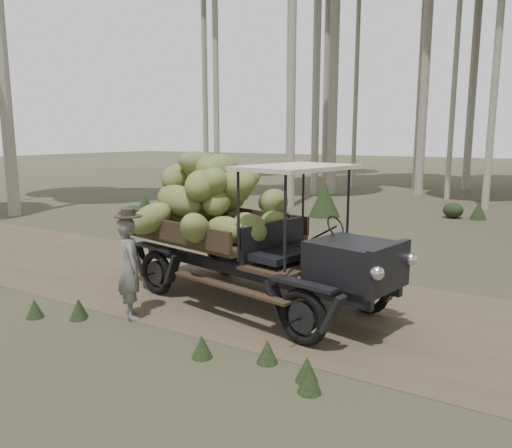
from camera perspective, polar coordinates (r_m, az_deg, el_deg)
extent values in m
plane|color=#473D2B|center=(8.48, 4.10, -8.96)|extent=(120.00, 120.00, 0.00)
cube|color=brown|center=(8.48, 4.10, -8.94)|extent=(70.00, 4.00, 0.01)
cube|color=black|center=(7.10, 10.86, -4.21)|extent=(1.21, 1.17, 0.57)
cube|color=black|center=(6.83, 14.93, -4.94)|extent=(0.30, 1.03, 0.64)
cube|color=black|center=(7.91, 1.93, -1.79)|extent=(0.36, 1.44, 0.57)
cube|color=#38281C|center=(8.92, -5.15, -1.13)|extent=(3.20, 2.39, 0.08)
cube|color=#38281C|center=(9.53, -1.03, 0.77)|extent=(2.85, 0.63, 0.33)
cube|color=#38281C|center=(8.30, -9.92, -0.78)|extent=(2.85, 0.63, 0.33)
cube|color=#38281C|center=(9.99, -10.77, 1.03)|extent=(0.42, 1.84, 0.33)
cube|color=beige|center=(7.47, 4.59, 6.46)|extent=(1.51, 1.96, 0.06)
cube|color=black|center=(8.54, 1.79, -4.31)|extent=(4.69, 1.03, 0.19)
cube|color=black|center=(7.98, -1.92, -5.34)|extent=(4.69, 1.03, 0.19)
torus|color=black|center=(8.06, 12.58, -7.27)|extent=(0.80, 0.29, 0.79)
torus|color=black|center=(6.75, 5.38, -10.55)|extent=(0.80, 0.29, 0.79)
torus|color=black|center=(9.98, -3.58, -3.67)|extent=(0.80, 0.29, 0.79)
torus|color=black|center=(8.95, -11.27, -5.47)|extent=(0.80, 0.29, 0.79)
sphere|color=beige|center=(7.19, 17.27, -3.88)|extent=(0.19, 0.19, 0.19)
sphere|color=beige|center=(6.38, 13.65, -5.46)|extent=(0.19, 0.19, 0.19)
ellipsoid|color=olive|center=(9.63, -5.45, 1.64)|extent=(0.67, 1.02, 0.58)
ellipsoid|color=olive|center=(8.61, -8.74, 2.63)|extent=(0.98, 0.55, 0.69)
ellipsoid|color=olive|center=(8.45, -2.13, 4.49)|extent=(0.78, 0.55, 0.57)
ellipsoid|color=olive|center=(8.74, -4.11, 6.24)|extent=(0.66, 0.84, 0.57)
ellipsoid|color=olive|center=(7.82, -0.56, -0.81)|extent=(0.86, 1.04, 0.72)
ellipsoid|color=olive|center=(8.51, -4.55, 2.75)|extent=(0.79, 0.97, 0.74)
ellipsoid|color=olive|center=(8.44, -4.76, 4.86)|extent=(0.76, 0.86, 0.54)
ellipsoid|color=olive|center=(8.81, -6.31, 6.83)|extent=(0.80, 1.02, 0.60)
ellipsoid|color=olive|center=(8.38, -1.07, -0.35)|extent=(0.88, 0.82, 0.64)
ellipsoid|color=olive|center=(9.19, -2.48, 3.38)|extent=(0.65, 0.89, 0.57)
ellipsoid|color=olive|center=(8.52, -2.08, 4.97)|extent=(0.89, 0.82, 0.52)
ellipsoid|color=olive|center=(8.88, -6.29, 6.30)|extent=(0.93, 0.69, 0.55)
ellipsoid|color=olive|center=(8.94, -8.79, 0.82)|extent=(0.89, 0.68, 0.57)
ellipsoid|color=olive|center=(8.60, 2.13, 2.54)|extent=(0.59, 0.81, 0.53)
ellipsoid|color=olive|center=(8.72, -4.79, 4.65)|extent=(0.77, 0.44, 0.48)
ellipsoid|color=olive|center=(8.68, -5.84, 6.47)|extent=(0.87, 0.71, 0.50)
ellipsoid|color=olive|center=(8.48, 2.14, -0.19)|extent=(0.83, 1.10, 0.72)
ellipsoid|color=olive|center=(9.03, -3.31, 2.99)|extent=(0.62, 0.88, 0.56)
ellipsoid|color=olive|center=(8.98, -9.07, 5.19)|extent=(0.60, 0.80, 0.59)
ellipsoid|color=olive|center=(8.93, -6.53, 6.73)|extent=(0.73, 0.79, 0.53)
ellipsoid|color=olive|center=(7.93, -3.48, -0.80)|extent=(0.90, 0.64, 0.48)
ellipsoid|color=olive|center=(8.91, -8.64, 2.86)|extent=(0.50, 0.89, 0.43)
ellipsoid|color=olive|center=(8.42, -6.31, 4.38)|extent=(0.86, 1.05, 0.64)
ellipsoid|color=olive|center=(8.96, -5.58, 6.28)|extent=(0.74, 0.64, 0.43)
ellipsoid|color=olive|center=(9.94, -9.00, 1.74)|extent=(0.71, 0.94, 0.62)
ellipsoid|color=olive|center=(9.25, -3.94, 3.08)|extent=(0.83, 0.88, 0.54)
ellipsoid|color=olive|center=(8.57, -11.92, 0.61)|extent=(1.01, 0.83, 0.78)
ellipsoid|color=olive|center=(7.68, -6.96, -0.48)|extent=(0.74, 0.95, 0.72)
imported|color=#63615A|center=(7.82, -14.17, -4.92)|extent=(0.68, 0.64, 1.56)
cylinder|color=#302821|center=(7.66, -14.42, 0.87)|extent=(0.58, 0.58, 0.02)
cylinder|color=#302821|center=(7.65, -14.44, 1.25)|extent=(0.29, 0.29, 0.12)
cylinder|color=#B2AD9E|center=(21.47, -4.72, 23.30)|extent=(0.25, 0.25, 15.35)
cylinder|color=#B2AD9E|center=(27.89, 11.68, 23.49)|extent=(0.24, 0.24, 18.62)
cylinder|color=#B2AD9E|center=(34.00, 8.25, 23.14)|extent=(0.39, 0.39, 20.97)
cylinder|color=#B2AD9E|center=(28.37, 23.95, 19.97)|extent=(0.39, 0.39, 16.05)
ellipsoid|color=#233319|center=(18.11, 21.60, 1.48)|extent=(0.66, 0.66, 0.53)
cone|color=#233319|center=(13.90, -3.64, 0.42)|extent=(0.78, 0.78, 0.86)
ellipsoid|color=#233319|center=(17.61, 1.96, 2.50)|extent=(1.06, 1.06, 0.85)
cone|color=#233319|center=(18.11, 24.08, 1.40)|extent=(0.54, 0.54, 0.60)
ellipsoid|color=#233319|center=(16.04, -13.86, 1.01)|extent=(0.76, 0.76, 0.61)
cone|color=#233319|center=(17.31, 7.85, 2.83)|extent=(1.08, 1.08, 1.20)
cone|color=#233319|center=(18.96, -12.58, 2.46)|extent=(0.58, 0.58, 0.64)
cone|color=#233319|center=(10.64, 14.42, -4.46)|extent=(0.27, 0.27, 0.30)
cone|color=#233319|center=(6.32, 1.30, -14.34)|extent=(0.27, 0.27, 0.30)
cone|color=#233319|center=(8.15, -19.69, -9.24)|extent=(0.27, 0.27, 0.30)
cone|color=#233319|center=(8.47, -23.97, -8.80)|extent=(0.27, 0.27, 0.30)
cone|color=#233319|center=(5.93, 5.84, -16.16)|extent=(0.27, 0.27, 0.30)
cone|color=#233319|center=(6.49, -6.20, -13.73)|extent=(0.27, 0.27, 0.30)
cone|color=#233319|center=(11.58, 2.23, -2.95)|extent=(0.27, 0.27, 0.30)
cone|color=#233319|center=(10.98, 5.40, -3.72)|extent=(0.27, 0.27, 0.30)
cone|color=#233319|center=(8.24, -19.58, -9.02)|extent=(0.27, 0.27, 0.30)
cone|color=#233319|center=(11.56, -0.20, -2.97)|extent=(0.27, 0.27, 0.30)
cone|color=#233319|center=(5.70, 6.14, -17.29)|extent=(0.27, 0.27, 0.30)
cone|color=#233319|center=(11.98, -4.57, -2.54)|extent=(0.27, 0.27, 0.30)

